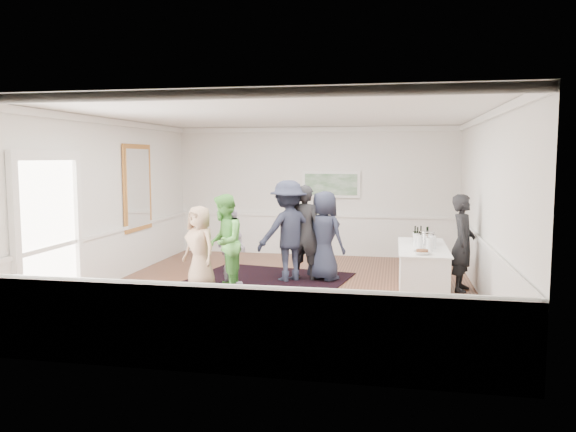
% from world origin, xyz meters
% --- Properties ---
extents(floor, '(8.00, 8.00, 0.00)m').
position_xyz_m(floor, '(0.00, 0.00, 0.00)').
color(floor, brown).
rests_on(floor, ground).
extents(ceiling, '(7.00, 8.00, 0.02)m').
position_xyz_m(ceiling, '(0.00, 0.00, 3.20)').
color(ceiling, white).
rests_on(ceiling, wall_back).
extents(wall_left, '(0.02, 8.00, 3.20)m').
position_xyz_m(wall_left, '(-3.50, 0.00, 1.60)').
color(wall_left, white).
rests_on(wall_left, floor).
extents(wall_right, '(0.02, 8.00, 3.20)m').
position_xyz_m(wall_right, '(3.50, 0.00, 1.60)').
color(wall_right, white).
rests_on(wall_right, floor).
extents(wall_back, '(7.00, 0.02, 3.20)m').
position_xyz_m(wall_back, '(0.00, 4.00, 1.60)').
color(wall_back, white).
rests_on(wall_back, floor).
extents(wall_front, '(7.00, 0.02, 3.20)m').
position_xyz_m(wall_front, '(0.00, -4.00, 1.60)').
color(wall_front, white).
rests_on(wall_front, floor).
extents(wainscoting, '(7.00, 8.00, 1.00)m').
position_xyz_m(wainscoting, '(0.00, 0.00, 0.50)').
color(wainscoting, white).
rests_on(wainscoting, floor).
extents(mirror, '(0.05, 1.25, 1.85)m').
position_xyz_m(mirror, '(-3.45, 1.30, 1.80)').
color(mirror, '#CA833B').
rests_on(mirror, wall_left).
extents(doorway, '(0.10, 1.78, 2.56)m').
position_xyz_m(doorway, '(-3.45, -1.90, 1.42)').
color(doorway, white).
rests_on(doorway, wall_left).
extents(landscape_painting, '(1.44, 0.06, 0.66)m').
position_xyz_m(landscape_painting, '(0.40, 3.95, 1.78)').
color(landscape_painting, white).
rests_on(landscape_painting, wall_back).
extents(area_rug, '(3.65, 4.42, 0.02)m').
position_xyz_m(area_rug, '(-0.64, 0.14, 0.01)').
color(area_rug, black).
rests_on(area_rug, floor).
extents(serving_table, '(0.84, 2.20, 0.89)m').
position_xyz_m(serving_table, '(2.46, 0.13, 0.45)').
color(serving_table, white).
rests_on(serving_table, floor).
extents(bartender, '(0.56, 0.73, 1.78)m').
position_xyz_m(bartender, '(3.20, 0.69, 0.89)').
color(bartender, black).
rests_on(bartender, floor).
extents(guest_tan, '(0.91, 0.82, 1.56)m').
position_xyz_m(guest_tan, '(-1.59, -0.07, 0.78)').
color(guest_tan, tan).
rests_on(guest_tan, floor).
extents(guest_green, '(0.81, 0.97, 1.78)m').
position_xyz_m(guest_green, '(-1.11, -0.09, 0.89)').
color(guest_green, '#54AB44').
rests_on(guest_green, floor).
extents(guest_lilac, '(0.90, 0.87, 1.51)m').
position_xyz_m(guest_lilac, '(-1.06, 0.22, 0.75)').
color(guest_lilac, silver).
rests_on(guest_lilac, floor).
extents(guest_dark_a, '(1.47, 1.39, 2.00)m').
position_xyz_m(guest_dark_a, '(-0.09, 0.91, 1.00)').
color(guest_dark_a, '#1F2334').
rests_on(guest_dark_a, floor).
extents(guest_dark_b, '(0.77, 0.58, 1.91)m').
position_xyz_m(guest_dark_b, '(0.21, 1.07, 0.96)').
color(guest_dark_b, black).
rests_on(guest_dark_b, floor).
extents(guest_navy, '(1.04, 0.94, 1.79)m').
position_xyz_m(guest_navy, '(0.60, 1.09, 0.89)').
color(guest_navy, '#1F2334').
rests_on(guest_navy, floor).
extents(wine_bottles, '(0.30, 0.27, 0.31)m').
position_xyz_m(wine_bottles, '(2.46, 0.62, 1.04)').
color(wine_bottles, black).
rests_on(wine_bottles, serving_table).
extents(juice_pitchers, '(0.38, 0.61, 0.24)m').
position_xyz_m(juice_pitchers, '(2.48, -0.12, 1.01)').
color(juice_pitchers, '#6EB841').
rests_on(juice_pitchers, serving_table).
extents(ice_bucket, '(0.26, 0.26, 0.25)m').
position_xyz_m(ice_bucket, '(2.55, 0.32, 1.00)').
color(ice_bucket, silver).
rests_on(ice_bucket, serving_table).
extents(nut_bowl, '(0.28, 0.28, 0.08)m').
position_xyz_m(nut_bowl, '(2.41, -0.70, 0.93)').
color(nut_bowl, white).
rests_on(nut_bowl, serving_table).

